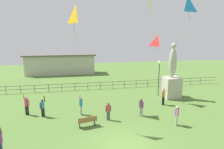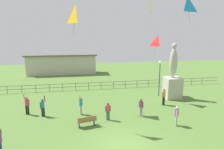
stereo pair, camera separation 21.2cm
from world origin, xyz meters
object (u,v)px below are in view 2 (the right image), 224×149
at_px(person_1, 81,104).
at_px(person_4, 27,104).
at_px(statue_monument, 172,81).
at_px(person_5, 108,110).
at_px(kite_4, 76,15).
at_px(person_0, 164,96).
at_px(kite_3, 187,6).
at_px(person_2, 177,115).
at_px(person_7, 43,106).
at_px(lamppost, 160,70).
at_px(park_bench, 87,121).
at_px(kite_5, 158,42).
at_px(person_3, 141,106).
at_px(person_6, 0,140).

relative_size(person_1, person_4, 0.98).
height_order(statue_monument, person_4, statue_monument).
height_order(person_5, kite_4, kite_4).
distance_m(person_0, kite_4, 11.64).
bearing_deg(kite_3, person_0, 78.82).
bearing_deg(person_2, person_7, 160.34).
height_order(lamppost, person_5, lamppost).
bearing_deg(person_1, park_bench, -80.96).
relative_size(person_2, kite_5, 0.53).
xyz_separation_m(person_7, kite_4, (3.14, -1.82, 7.52)).
distance_m(person_1, kite_4, 7.65).
bearing_deg(statue_monument, kite_4, -155.89).
bearing_deg(person_2, lamppost, 75.92).
xyz_separation_m(lamppost, person_0, (-0.83, -3.04, -2.06)).
bearing_deg(statue_monument, person_1, -163.27).
distance_m(person_0, person_5, 6.70).
bearing_deg(person_0, park_bench, -156.76).
distance_m(person_3, person_6, 10.85).
bearing_deg(statue_monument, lamppost, 142.30).
height_order(park_bench, person_3, person_3).
bearing_deg(lamppost, person_7, -163.11).
bearing_deg(statue_monument, person_4, -171.74).
xyz_separation_m(person_5, kite_5, (6.03, 4.20, 5.50)).
relative_size(person_3, kite_3, 0.54).
xyz_separation_m(person_6, kite_4, (4.73, 3.51, 7.58)).
distance_m(person_2, person_5, 5.50).
bearing_deg(lamppost, statue_monument, -37.70).
bearing_deg(park_bench, person_7, 143.97).
bearing_deg(person_6, person_0, 24.63).
bearing_deg(person_4, person_5, -19.68).
height_order(person_2, kite_4, kite_4).
bearing_deg(person_5, park_bench, -153.87).
distance_m(person_0, person_1, 8.46).
relative_size(person_2, person_5, 1.05).
bearing_deg(lamppost, person_6, -147.09).
xyz_separation_m(person_7, kite_5, (11.53, 2.41, 5.44)).
bearing_deg(person_6, person_7, 73.39).
relative_size(person_0, person_5, 1.13).
bearing_deg(statue_monument, park_bench, -150.83).
relative_size(person_0, person_4, 0.87).
bearing_deg(person_7, lamppost, 16.89).
distance_m(park_bench, kite_5, 11.07).
relative_size(person_0, person_6, 0.99).
bearing_deg(person_5, kite_4, -179.29).
xyz_separation_m(statue_monument, person_2, (-3.07, -6.70, -0.99)).
bearing_deg(person_0, lamppost, 74.75).
distance_m(statue_monument, kite_4, 13.28).
bearing_deg(person_7, person_2, -19.66).
distance_m(person_2, person_6, 12.31).
bearing_deg(person_1, kite_4, -95.57).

